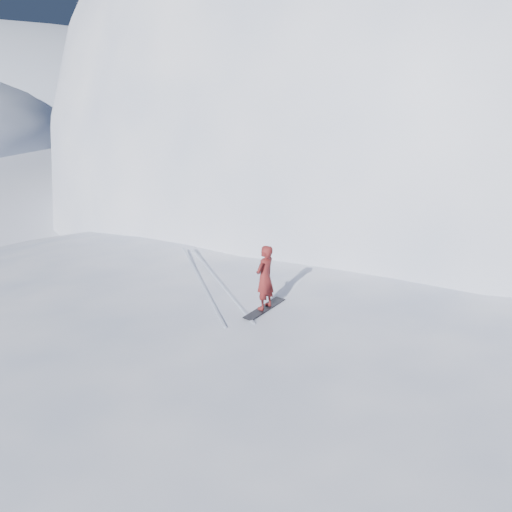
% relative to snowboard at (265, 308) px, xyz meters
% --- Properties ---
extents(ground, '(400.00, 400.00, 0.00)m').
position_rel_snowboard_xyz_m(ground, '(-0.83, -2.14, -2.41)').
color(ground, white).
rests_on(ground, ground).
extents(near_ridge, '(36.00, 28.00, 4.80)m').
position_rel_snowboard_xyz_m(near_ridge, '(0.17, 0.86, -2.41)').
color(near_ridge, white).
rests_on(near_ridge, ground).
extents(summit_peak, '(60.00, 56.00, 56.00)m').
position_rel_snowboard_xyz_m(summit_peak, '(21.17, 23.86, -2.41)').
color(summit_peak, white).
rests_on(summit_peak, ground).
extents(peak_shoulder, '(28.00, 24.00, 18.00)m').
position_rel_snowboard_xyz_m(peak_shoulder, '(9.17, 17.86, -2.41)').
color(peak_shoulder, white).
rests_on(peak_shoulder, ground).
extents(wind_bumps, '(16.00, 14.40, 1.00)m').
position_rel_snowboard_xyz_m(wind_bumps, '(-1.38, -0.02, -2.41)').
color(wind_bumps, white).
rests_on(wind_bumps, ground).
extents(snowboard, '(1.34, 1.21, 0.03)m').
position_rel_snowboard_xyz_m(snowboard, '(0.00, 0.00, 0.00)').
color(snowboard, black).
rests_on(snowboard, near_ridge).
extents(snowboarder, '(0.74, 0.72, 1.71)m').
position_rel_snowboard_xyz_m(snowboarder, '(0.00, 0.00, 0.87)').
color(snowboarder, maroon).
rests_on(snowboarder, snowboard).
extents(board_tracks, '(1.24, 5.99, 0.04)m').
position_rel_snowboard_xyz_m(board_tracks, '(-1.15, 2.21, 0.01)').
color(board_tracks, silver).
rests_on(board_tracks, ground).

